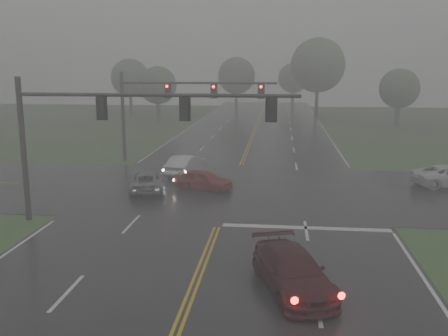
# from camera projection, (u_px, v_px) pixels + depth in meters

# --- Properties ---
(main_road) EXTENTS (18.00, 160.00, 0.02)m
(main_road) POSITION_uv_depth(u_px,v_px,m) (229.00, 197.00, 31.26)
(main_road) COLOR black
(main_road) RESTS_ON ground
(cross_street) EXTENTS (120.00, 14.00, 0.02)m
(cross_street) POSITION_uv_depth(u_px,v_px,m) (232.00, 189.00, 33.21)
(cross_street) COLOR black
(cross_street) RESTS_ON ground
(stop_bar) EXTENTS (8.50, 0.50, 0.01)m
(stop_bar) POSITION_uv_depth(u_px,v_px,m) (306.00, 228.00, 25.33)
(stop_bar) COLOR silver
(stop_bar) RESTS_ON ground
(sedan_maroon) EXTENTS (3.56, 5.47, 1.47)m
(sedan_maroon) POSITION_uv_depth(u_px,v_px,m) (292.00, 290.00, 18.37)
(sedan_maroon) COLOR #33090D
(sedan_maroon) RESTS_ON ground
(sedan_red) EXTENTS (4.18, 2.59, 1.33)m
(sedan_red) POSITION_uv_depth(u_px,v_px,m) (204.00, 190.00, 33.08)
(sedan_red) COLOR maroon
(sedan_red) RESTS_ON ground
(sedan_silver) EXTENTS (2.53, 4.89, 1.54)m
(sedan_silver) POSITION_uv_depth(u_px,v_px,m) (186.00, 175.00, 37.45)
(sedan_silver) COLOR #B3B6BC
(sedan_silver) RESTS_ON ground
(car_grey) EXTENTS (3.16, 5.00, 1.29)m
(car_grey) POSITION_uv_depth(u_px,v_px,m) (147.00, 191.00, 32.86)
(car_grey) COLOR slate
(car_grey) RESTS_ON ground
(signal_gantry_near) EXTENTS (14.41, 0.33, 7.57)m
(signal_gantry_near) POSITION_uv_depth(u_px,v_px,m) (105.00, 121.00, 25.19)
(signal_gantry_near) COLOR black
(signal_gantry_near) RESTS_ON ground
(signal_gantry_far) EXTENTS (13.14, 0.38, 7.56)m
(signal_gantry_far) POSITION_uv_depth(u_px,v_px,m) (169.00, 99.00, 41.69)
(signal_gantry_far) COLOR black
(signal_gantry_far) RESTS_ON ground
(tree_nw_a) EXTENTS (5.41, 5.41, 7.94)m
(tree_nw_a) POSITION_uv_depth(u_px,v_px,m) (158.00, 85.00, 71.50)
(tree_nw_a) COLOR #2E241D
(tree_nw_a) RESTS_ON ground
(tree_ne_a) EXTENTS (8.30, 8.30, 12.20)m
(tree_ne_a) POSITION_uv_depth(u_px,v_px,m) (318.00, 65.00, 76.11)
(tree_ne_a) COLOR #2E241D
(tree_ne_a) RESTS_ON ground
(tree_n_mid) EXTENTS (6.43, 6.43, 9.44)m
(tree_n_mid) POSITION_uv_depth(u_px,v_px,m) (236.00, 76.00, 86.97)
(tree_n_mid) COLOR #2E241D
(tree_n_mid) RESTS_ON ground
(tree_e_near) EXTENTS (5.23, 5.23, 7.68)m
(tree_e_near) POSITION_uv_depth(u_px,v_px,m) (399.00, 89.00, 65.58)
(tree_e_near) COLOR #2E241D
(tree_e_near) RESTS_ON ground
(tree_nw_b) EXTENTS (6.19, 6.19, 9.10)m
(tree_nw_b) POSITION_uv_depth(u_px,v_px,m) (130.00, 78.00, 81.57)
(tree_nw_b) COLOR #2E241D
(tree_nw_b) RESTS_ON ground
(tree_n_far) EXTENTS (5.77, 5.77, 8.47)m
(tree_n_far) POSITION_uv_depth(u_px,v_px,m) (293.00, 78.00, 96.07)
(tree_n_far) COLOR #2E241D
(tree_n_far) RESTS_ON ground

